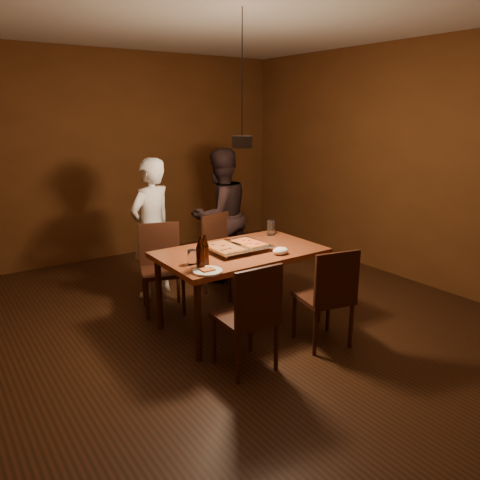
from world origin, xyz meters
TOP-DOWN VIEW (x-y plane):
  - room_shell at (0.00, 0.00)m, footprint 6.00×6.00m
  - dining_table at (0.06, 0.12)m, footprint 1.50×0.90m
  - chair_far_left at (-0.38, 0.91)m, footprint 0.53×0.53m
  - chair_far_right at (0.39, 0.94)m, footprint 0.52×0.52m
  - chair_near_left at (-0.35, -0.63)m, footprint 0.43×0.43m
  - chair_near_right at (0.43, -0.68)m, footprint 0.50×0.50m
  - pizza_tray at (0.04, 0.13)m, footprint 0.55×0.45m
  - pizza_meat at (-0.11, 0.13)m, footprint 0.26×0.40m
  - pizza_cheese at (0.16, 0.12)m, footprint 0.24×0.35m
  - spatula at (0.03, 0.15)m, footprint 0.09×0.24m
  - beer_bottle_a at (-0.51, -0.14)m, footprint 0.07×0.07m
  - beer_bottle_b at (-0.44, -0.09)m, footprint 0.07×0.07m
  - water_glass_left at (-0.50, 0.02)m, footprint 0.08×0.08m
  - water_glass_right at (0.64, 0.39)m, footprint 0.08×0.08m
  - plate_slice at (-0.50, -0.24)m, footprint 0.24×0.24m
  - napkin at (0.29, -0.19)m, footprint 0.15×0.12m
  - diner_white at (-0.29, 1.30)m, footprint 0.65×0.54m
  - diner_dark at (0.60, 1.32)m, footprint 0.82×0.66m
  - pendant_lamp at (0.00, 0.00)m, footprint 0.18×0.18m

SIDE VIEW (x-z plane):
  - chair_far_left at x=-0.38m, z-range 0.29..0.78m
  - chair_far_right at x=0.39m, z-range 0.29..0.78m
  - chair_near_left at x=-0.35m, z-range 0.29..0.78m
  - chair_near_right at x=0.43m, z-range 0.29..0.78m
  - dining_table at x=0.06m, z-range 0.30..1.05m
  - plate_slice at x=-0.50m, z-range 0.75..0.77m
  - diner_white at x=-0.29m, z-range 0.00..1.53m
  - pizza_tray at x=0.04m, z-range 0.75..0.80m
  - napkin at x=0.29m, z-range 0.75..0.81m
  - diner_dark at x=0.60m, z-range 0.00..1.59m
  - pizza_meat at x=-0.11m, z-range 0.80..0.82m
  - pizza_cheese at x=0.16m, z-range 0.80..0.82m
  - water_glass_left at x=-0.50m, z-range 0.75..0.87m
  - spatula at x=0.03m, z-range 0.79..0.83m
  - water_glass_right at x=0.64m, z-range 0.75..0.91m
  - beer_bottle_b at x=-0.44m, z-range 0.75..1.02m
  - beer_bottle_a at x=-0.51m, z-range 0.75..1.03m
  - room_shell at x=0.00m, z-range -1.60..4.40m
  - pendant_lamp at x=0.00m, z-range 1.21..2.31m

